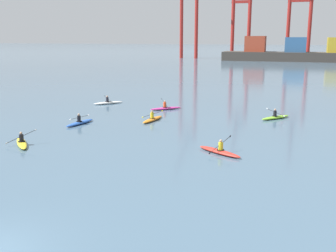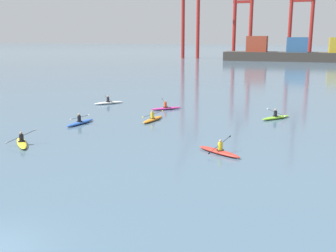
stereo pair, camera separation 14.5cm
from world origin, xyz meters
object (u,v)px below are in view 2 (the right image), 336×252
Objects in this scene: kayak_magenta at (166,108)px; kayak_yellow at (22,142)px; gantry_crane_west at (190,0)px; gantry_crane_west_mid at (243,12)px; kayak_blue at (80,122)px; kayak_red at (219,151)px; gantry_crane_east_mid at (302,10)px; kayak_orange at (153,119)px; kayak_white at (109,102)px; kayak_lime at (276,117)px; container_barge at (296,53)px.

kayak_magenta is 1.01× the size of kayak_yellow.
gantry_crane_west_mid is at bearing 6.84° from gantry_crane_west.
kayak_blue is 1.07× the size of kayak_red.
gantry_crane_east_mid reaches higher than gantry_crane_west_mid.
kayak_white is (-7.93, 7.02, 0.00)m from kayak_orange.
container_barge is at bearing 89.99° from kayak_lime.
gantry_crane_west_mid is at bearing 97.67° from kayak_red.
kayak_red is at bearing 9.41° from kayak_yellow.
kayak_red is (15.40, -114.37, -15.36)m from gantry_crane_west_mid.
gantry_crane_east_mid is at bearing 82.14° from kayak_yellow.
kayak_magenta is at bearing 62.13° from kayak_blue.
gantry_crane_west_mid is 10.16× the size of kayak_red.
gantry_crane_west is 37.27m from gantry_crane_east_mid.
kayak_magenta is at bearing 121.00° from kayak_red.
container_barge is 1.13× the size of gantry_crane_west.
kayak_magenta is at bearing -96.31° from gantry_crane_east_mid.
kayak_blue is at bearing -148.67° from kayak_orange.
kayak_orange is at bearing -95.64° from gantry_crane_east_mid.
kayak_lime is (18.11, -101.83, -15.36)m from gantry_crane_west_mid.
container_barge is 18.74m from gantry_crane_east_mid.
kayak_orange is (-10.93, -110.64, -15.97)m from gantry_crane_east_mid.
kayak_magenta is at bearing -75.81° from gantry_crane_west.
gantry_crane_west_mid reaches higher than kayak_magenta.
gantry_crane_west_mid is at bearing 154.93° from container_barge.
kayak_orange reaches higher than kayak_blue.
gantry_crane_east_mid reaches higher than kayak_orange.
kayak_orange is (25.56, -104.04, -19.63)m from gantry_crane_west.
container_barge is at bearing 81.49° from kayak_yellow.
kayak_yellow is at bearing -107.61° from kayak_magenta.
kayak_red reaches higher than kayak_magenta.
kayak_orange is at bearing 133.01° from kayak_red.
kayak_yellow is (-5.79, -10.42, 0.00)m from kayak_orange.
kayak_white is at bearing 103.64° from kayak_blue.
gantry_crane_west_mid is at bearing 94.02° from kayak_magenta.
container_barge is 15.33× the size of kayak_yellow.
kayak_orange is 11.92m from kayak_yellow.
gantry_crane_west is at bearing -169.75° from gantry_crane_east_mid.
kayak_magenta is 7.37m from kayak_white.
kayak_blue reaches higher than kayak_lime.
kayak_yellow is (-5.11, -16.08, 0.00)m from kayak_magenta.
kayak_orange reaches higher than kayak_white.
gantry_crane_east_mid is 106.53m from kayak_white.
container_barge is at bearing -10.01° from gantry_crane_west.
kayak_orange is at bearing -96.07° from container_barge.
kayak_lime is at bearing 77.78° from kayak_red.
kayak_magenta is 5.71m from kayak_orange.
gantry_crane_west is at bearing 169.99° from container_barge.
gantry_crane_west_mid is 101.92m from kayak_magenta.
gantry_crane_west is 11.38× the size of kayak_blue.
container_barge reaches higher than kayak_blue.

